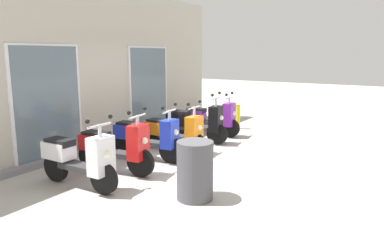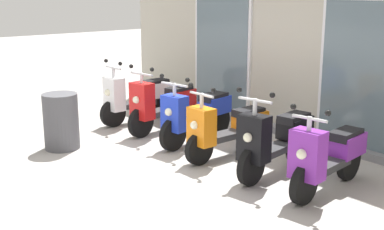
{
  "view_description": "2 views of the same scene",
  "coord_description": "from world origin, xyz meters",
  "px_view_note": "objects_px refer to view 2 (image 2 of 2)",
  "views": [
    {
      "loc": [
        -5.67,
        -3.45,
        2.12
      ],
      "look_at": [
        0.58,
        0.49,
        0.81
      ],
      "focal_mm": 32.55,
      "sensor_mm": 36.0,
      "label": 1
    },
    {
      "loc": [
        5.66,
        -4.13,
        2.46
      ],
      "look_at": [
        0.22,
        0.29,
        0.69
      ],
      "focal_mm": 47.87,
      "sensor_mm": 36.0,
      "label": 2
    }
  ],
  "objects_px": {
    "scooter_purple": "(328,156)",
    "scooter_white": "(137,97)",
    "scooter_red": "(162,104)",
    "scooter_orange": "(228,128)",
    "scooter_blue": "(196,114)",
    "trash_bin": "(61,121)",
    "scooter_black": "(275,139)"
  },
  "relations": [
    {
      "from": "scooter_purple",
      "to": "scooter_white",
      "type": "bearing_deg",
      "value": 179.64
    },
    {
      "from": "scooter_red",
      "to": "scooter_orange",
      "type": "bearing_deg",
      "value": -1.9
    },
    {
      "from": "scooter_blue",
      "to": "scooter_purple",
      "type": "xyz_separation_m",
      "value": [
        2.56,
        -0.04,
        -0.02
      ]
    },
    {
      "from": "scooter_blue",
      "to": "scooter_purple",
      "type": "distance_m",
      "value": 2.56
    },
    {
      "from": "trash_bin",
      "to": "scooter_white",
      "type": "bearing_deg",
      "value": 108.89
    },
    {
      "from": "scooter_orange",
      "to": "scooter_black",
      "type": "relative_size",
      "value": 0.98
    },
    {
      "from": "scooter_red",
      "to": "scooter_orange",
      "type": "distance_m",
      "value": 1.72
    },
    {
      "from": "scooter_white",
      "to": "scooter_purple",
      "type": "xyz_separation_m",
      "value": [
        4.27,
        -0.03,
        -0.02
      ]
    },
    {
      "from": "scooter_red",
      "to": "scooter_purple",
      "type": "bearing_deg",
      "value": -0.34
    },
    {
      "from": "trash_bin",
      "to": "scooter_red",
      "type": "bearing_deg",
      "value": 83.59
    },
    {
      "from": "scooter_black",
      "to": "scooter_white",
      "type": "bearing_deg",
      "value": 178.92
    },
    {
      "from": "scooter_white",
      "to": "scooter_blue",
      "type": "distance_m",
      "value": 1.71
    },
    {
      "from": "scooter_red",
      "to": "scooter_black",
      "type": "height_order",
      "value": "scooter_black"
    },
    {
      "from": "scooter_blue",
      "to": "trash_bin",
      "type": "xyz_separation_m",
      "value": [
        -1.1,
        -1.8,
        -0.05
      ]
    },
    {
      "from": "scooter_orange",
      "to": "trash_bin",
      "type": "height_order",
      "value": "scooter_orange"
    },
    {
      "from": "scooter_white",
      "to": "scooter_orange",
      "type": "height_order",
      "value": "scooter_white"
    },
    {
      "from": "scooter_white",
      "to": "scooter_orange",
      "type": "bearing_deg",
      "value": -1.42
    },
    {
      "from": "scooter_red",
      "to": "scooter_blue",
      "type": "relative_size",
      "value": 0.98
    },
    {
      "from": "trash_bin",
      "to": "scooter_blue",
      "type": "bearing_deg",
      "value": 58.52
    },
    {
      "from": "scooter_red",
      "to": "scooter_orange",
      "type": "height_order",
      "value": "scooter_red"
    },
    {
      "from": "scooter_red",
      "to": "trash_bin",
      "type": "bearing_deg",
      "value": -96.41
    },
    {
      "from": "scooter_red",
      "to": "scooter_purple",
      "type": "xyz_separation_m",
      "value": [
        3.46,
        -0.02,
        -0.03
      ]
    },
    {
      "from": "scooter_black",
      "to": "trash_bin",
      "type": "bearing_deg",
      "value": -148.8
    },
    {
      "from": "scooter_white",
      "to": "scooter_red",
      "type": "relative_size",
      "value": 1.01
    },
    {
      "from": "scooter_orange",
      "to": "trash_bin",
      "type": "relative_size",
      "value": 1.83
    },
    {
      "from": "scooter_white",
      "to": "scooter_purple",
      "type": "relative_size",
      "value": 1.01
    },
    {
      "from": "scooter_white",
      "to": "trash_bin",
      "type": "xyz_separation_m",
      "value": [
        0.61,
        -1.79,
        -0.05
      ]
    },
    {
      "from": "scooter_white",
      "to": "scooter_red",
      "type": "height_order",
      "value": "scooter_red"
    },
    {
      "from": "scooter_red",
      "to": "scooter_blue",
      "type": "bearing_deg",
      "value": 1.11
    },
    {
      "from": "scooter_white",
      "to": "scooter_orange",
      "type": "relative_size",
      "value": 1.0
    },
    {
      "from": "scooter_black",
      "to": "trash_bin",
      "type": "xyz_separation_m",
      "value": [
        -2.84,
        -1.72,
        -0.06
      ]
    },
    {
      "from": "scooter_purple",
      "to": "trash_bin",
      "type": "height_order",
      "value": "scooter_purple"
    }
  ]
}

